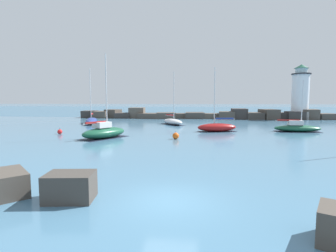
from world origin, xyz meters
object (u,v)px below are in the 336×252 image
sailboat_moored_1 (297,128)px  sailboat_moored_3 (217,127)px  lighthouse (300,96)px  sailboat_moored_5 (173,121)px  mooring_buoy_orange_near (60,132)px  sailboat_moored_0 (91,121)px  mooring_buoy_far_side (176,136)px  sailboat_moored_2 (104,132)px

sailboat_moored_1 → sailboat_moored_3: sailboat_moored_3 is taller
lighthouse → sailboat_moored_5: size_ratio=1.34×
mooring_buoy_orange_near → sailboat_moored_5: bearing=49.0°
sailboat_moored_0 → sailboat_moored_3: 24.27m
lighthouse → sailboat_moored_1: bearing=-110.4°
sailboat_moored_1 → mooring_buoy_far_side: bearing=-151.1°
sailboat_moored_0 → mooring_buoy_far_side: sailboat_moored_0 is taller
sailboat_moored_2 → mooring_buoy_far_side: 8.26m
sailboat_moored_3 → sailboat_moored_5: bearing=125.8°
sailboat_moored_5 → mooring_buoy_orange_near: bearing=-131.0°
sailboat_moored_0 → sailboat_moored_2: 19.75m
lighthouse → sailboat_moored_2: 48.62m
sailboat_moored_0 → mooring_buoy_far_side: bearing=-45.2°
lighthouse → sailboat_moored_3: size_ratio=1.41×
sailboat_moored_2 → sailboat_moored_3: 15.53m
sailboat_moored_2 → sailboat_moored_1: bearing=20.6°
sailboat_moored_3 → mooring_buoy_orange_near: (-20.31, -5.11, -0.32)m
sailboat_moored_0 → sailboat_moored_5: 15.11m
mooring_buoy_far_side → mooring_buoy_orange_near: bearing=170.2°
sailboat_moored_5 → mooring_buoy_far_side: 17.85m
sailboat_moored_2 → sailboat_moored_3: (13.32, 7.99, -0.10)m
sailboat_moored_0 → mooring_buoy_orange_near: bearing=-82.3°
mooring_buoy_far_side → sailboat_moored_0: bearing=134.8°
sailboat_moored_3 → lighthouse: bearing=52.4°
sailboat_moored_0 → mooring_buoy_orange_near: sailboat_moored_0 is taller
mooring_buoy_far_side → sailboat_moored_5: bearing=96.8°
lighthouse → sailboat_moored_0: size_ratio=1.23×
sailboat_moored_5 → sailboat_moored_2: bearing=-108.9°
sailboat_moored_0 → mooring_buoy_orange_near: 14.85m
sailboat_moored_5 → mooring_buoy_far_side: (2.11, -17.73, -0.18)m
sailboat_moored_3 → sailboat_moored_2: bearing=-149.1°
sailboat_moored_3 → sailboat_moored_5: size_ratio=0.94×
sailboat_moored_3 → sailboat_moored_5: sailboat_moored_5 is taller
sailboat_moored_5 → sailboat_moored_3: bearing=-54.2°
sailboat_moored_5 → mooring_buoy_far_side: bearing=-83.2°
lighthouse → sailboat_moored_3: bearing=-127.6°
sailboat_moored_0 → mooring_buoy_orange_near: size_ratio=12.50×
sailboat_moored_0 → sailboat_moored_2: size_ratio=1.05×
sailboat_moored_5 → mooring_buoy_far_side: size_ratio=9.97×
sailboat_moored_5 → sailboat_moored_1: bearing=-25.8°
sailboat_moored_1 → sailboat_moored_2: 26.01m
sailboat_moored_2 → sailboat_moored_5: (6.13, 17.96, -0.17)m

